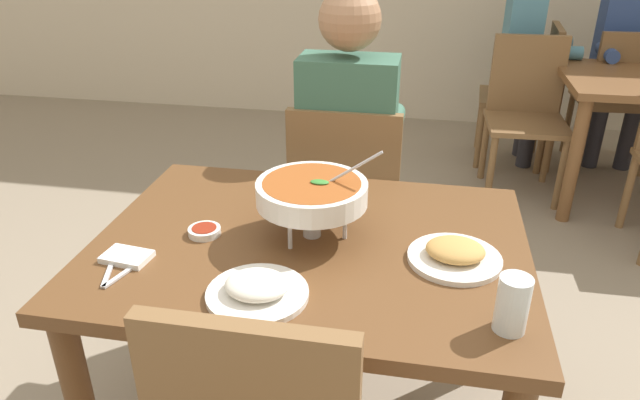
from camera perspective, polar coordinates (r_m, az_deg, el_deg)
name	(u,v)px	position (r m, az deg, el deg)	size (l,w,h in m)	color
dining_table_main	(310,275)	(1.65, -0.96, -7.31)	(1.17, 0.87, 0.73)	brown
chair_diner_main	(346,198)	(2.32, 2.57, 0.21)	(0.44, 0.44, 0.90)	brown
diner_main	(349,139)	(2.26, 2.81, 5.96)	(0.40, 0.45, 1.31)	#2D2D38
curry_bowl	(312,193)	(1.56, -0.75, 0.66)	(0.33, 0.30, 0.26)	silver
rice_plate	(257,289)	(1.37, -6.16, -8.68)	(0.24, 0.24, 0.06)	white
appetizer_plate	(455,254)	(1.53, 13.04, -5.18)	(0.24, 0.24, 0.06)	white
sauce_dish	(204,231)	(1.65, -11.23, -2.97)	(0.09, 0.09, 0.02)	white
napkin_folded	(127,257)	(1.59, -18.36, -5.29)	(0.12, 0.08, 0.02)	white
fork_utensil	(110,268)	(1.56, -19.82, -6.25)	(0.01, 0.17, 0.01)	silver
spoon_utensil	(129,270)	(1.54, -18.19, -6.50)	(0.01, 0.17, 0.01)	silver
drink_glass	(512,307)	(1.31, 18.26, -9.89)	(0.07, 0.07, 0.13)	silver
chair_bg_middle	(531,88)	(4.06, 19.91, 10.30)	(0.47, 0.47, 0.90)	brown
chair_bg_right	(620,93)	(4.15, 27.25, 9.27)	(0.46, 0.46, 0.90)	brown
chair_bg_corner	(526,107)	(3.64, 19.48, 8.61)	(0.45, 0.45, 0.90)	brown
patron_bg_middle	(526,50)	(4.02, 19.47, 13.68)	(0.45, 0.40, 1.31)	#2D2D38
patron_bg_right	(627,52)	(4.21, 27.82, 12.71)	(0.40, 0.45, 1.31)	#2D2D38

